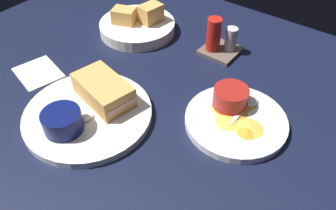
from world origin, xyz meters
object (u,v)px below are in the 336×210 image
spoon_by_gravy_ramekin (249,105)px  condiment_caddy (220,41)px  ramekin_dark_sauce (63,121)px  bread_basket_rear (138,25)px  sandwich_half_near (103,90)px  ramekin_light_gravy (231,97)px  spoon_by_dark_ramekin (92,115)px  plate_chips_companion (236,121)px  plate_sandwich_main (90,115)px

spoon_by_gravy_ramekin → condiment_caddy: condiment_caddy is taller
ramekin_dark_sauce → bread_basket_rear: 40.22cm
sandwich_half_near → ramekin_light_gravy: bearing=33.0°
ramekin_light_gravy → bread_basket_rear: 38.17cm
ramekin_dark_sauce → spoon_by_gravy_ramekin: bearing=47.0°
sandwich_half_near → ramekin_light_gravy: 26.39cm
spoon_by_dark_ramekin → bread_basket_rear: size_ratio=0.48×
ramekin_dark_sauce → spoon_by_gravy_ramekin: (25.33, 27.19, -1.89)cm
ramekin_dark_sauce → plate_chips_companion: (24.98, 22.67, -3.06)cm
ramekin_light_gravy → sandwich_half_near: bearing=-147.0°
ramekin_dark_sauce → spoon_by_dark_ramekin: bearing=74.1°
ramekin_dark_sauce → spoon_by_dark_ramekin: 6.14cm
ramekin_dark_sauce → condiment_caddy: condiment_caddy is taller
ramekin_dark_sauce → spoon_by_dark_ramekin: ramekin_dark_sauce is taller
plate_sandwich_main → spoon_by_gravy_ramekin: spoon_by_gravy_ramekin is taller
spoon_by_gravy_ramekin → plate_chips_companion: bearing=-94.5°
plate_sandwich_main → plate_chips_companion: same height
spoon_by_gravy_ramekin → condiment_caddy: bearing=136.6°
spoon_by_gravy_ramekin → condiment_caddy: (-16.28, 15.39, 1.44)cm
ramekin_dark_sauce → ramekin_light_gravy: same height
spoon_by_dark_ramekin → plate_sandwich_main: bearing=167.5°
spoon_by_gravy_ramekin → bread_basket_rear: 40.86cm
plate_sandwich_main → spoon_by_dark_ramekin: bearing=-12.5°
spoon_by_gravy_ramekin → condiment_caddy: 22.45cm
plate_chips_companion → bread_basket_rear: size_ratio=0.99×
ramekin_dark_sauce → spoon_by_dark_ramekin: size_ratio=0.77×
spoon_by_gravy_ramekin → condiment_caddy: size_ratio=1.05×
plate_sandwich_main → spoon_by_dark_ramekin: (1.30, -0.29, 1.16)cm
sandwich_half_near → spoon_by_gravy_ramekin: bearing=32.5°
spoon_by_gravy_ramekin → bread_basket_rear: (-39.51, 10.42, 0.10)cm
plate_chips_companion → spoon_by_gravy_ramekin: 4.67cm
spoon_by_gravy_ramekin → bread_basket_rear: bread_basket_rear is taller
plate_chips_companion → plate_sandwich_main: bearing=-145.8°
bread_basket_rear → condiment_caddy: (23.22, 4.98, 1.34)cm
spoon_by_dark_ramekin → ramekin_dark_sauce: bearing=-105.9°
ramekin_dark_sauce → condiment_caddy: (9.05, 42.58, -0.45)cm
spoon_by_dark_ramekin → ramekin_light_gravy: (20.30, 19.63, 1.89)cm
condiment_caddy → spoon_by_gravy_ramekin: bearing=-43.4°
condiment_caddy → ramekin_light_gravy: bearing=-53.5°
ramekin_dark_sauce → condiment_caddy: 43.53cm
sandwich_half_near → condiment_caddy: size_ratio=1.52×
spoon_by_dark_ramekin → ramekin_light_gravy: bearing=44.0°
bread_basket_rear → plate_chips_companion: bearing=-20.9°
bread_basket_rear → spoon_by_gravy_ramekin: bearing=-14.8°
sandwich_half_near → spoon_by_gravy_ramekin: 30.40cm
sandwich_half_near → spoon_by_dark_ramekin: (1.83, -5.26, -2.04)cm
plate_sandwich_main → spoon_by_dark_ramekin: 1.77cm
ramekin_light_gravy → spoon_by_gravy_ramekin: size_ratio=0.72×
sandwich_half_near → plate_chips_companion: size_ratio=0.70×
ramekin_dark_sauce → bread_basket_rear: size_ratio=0.36×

